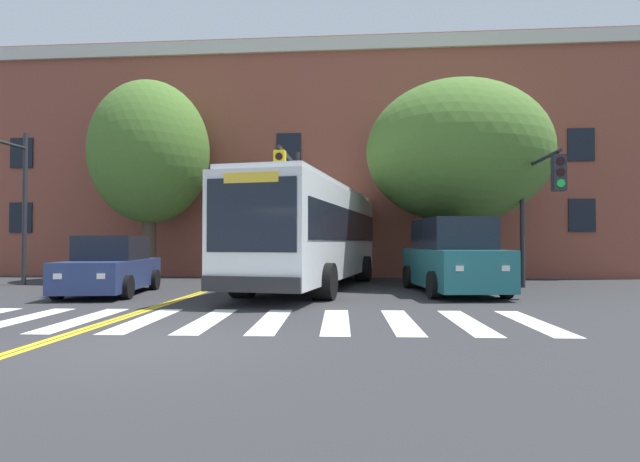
% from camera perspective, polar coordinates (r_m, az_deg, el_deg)
% --- Properties ---
extents(ground_plane, '(120.00, 120.00, 0.00)m').
position_cam_1_polar(ground_plane, '(8.10, -19.44, -12.22)').
color(ground_plane, '#303033').
extents(crosswalk, '(14.49, 3.72, 0.01)m').
position_cam_1_polar(crosswalk, '(10.40, -16.07, -9.77)').
color(crosswalk, white).
rests_on(crosswalk, ground).
extents(lane_line_yellow_inner, '(0.12, 36.00, 0.01)m').
position_cam_1_polar(lane_line_yellow_inner, '(24.18, -7.23, -4.93)').
color(lane_line_yellow_inner, gold).
rests_on(lane_line_yellow_inner, ground).
extents(lane_line_yellow_outer, '(0.12, 36.00, 0.01)m').
position_cam_1_polar(lane_line_yellow_outer, '(24.15, -6.86, -4.94)').
color(lane_line_yellow_outer, gold).
rests_on(lane_line_yellow_outer, ground).
extents(city_bus, '(4.41, 12.45, 3.42)m').
position_cam_1_polar(city_bus, '(17.24, -0.36, -0.21)').
color(city_bus, white).
rests_on(city_bus, ground).
extents(car_navy_near_lane, '(2.50, 4.59, 1.73)m').
position_cam_1_polar(car_navy_near_lane, '(16.13, -22.76, -3.88)').
color(car_navy_near_lane, navy).
rests_on(car_navy_near_lane, ground).
extents(car_teal_far_lane, '(2.68, 5.36, 2.26)m').
position_cam_1_polar(car_teal_far_lane, '(15.79, 14.82, -2.96)').
color(car_teal_far_lane, '#236B70').
rests_on(car_teal_far_lane, ground).
extents(traffic_light_near_corner, '(0.35, 3.66, 4.53)m').
position_cam_1_polar(traffic_light_near_corner, '(16.91, 23.60, 3.82)').
color(traffic_light_near_corner, '#28282D').
rests_on(traffic_light_near_corner, ground).
extents(traffic_light_far_corner, '(0.35, 2.68, 5.51)m').
position_cam_1_polar(traffic_light_far_corner, '(20.27, -32.44, 4.71)').
color(traffic_light_far_corner, '#28282D').
rests_on(traffic_light_far_corner, ground).
extents(traffic_light_overhead, '(0.34, 4.21, 4.96)m').
position_cam_1_polar(traffic_light_overhead, '(17.13, -3.39, 4.57)').
color(traffic_light_overhead, '#28282D').
rests_on(traffic_light_overhead, ground).
extents(street_tree_curbside_large, '(9.72, 9.76, 7.53)m').
position_cam_1_polar(street_tree_curbside_large, '(19.53, 15.54, 8.57)').
color(street_tree_curbside_large, '#4C3D2D').
rests_on(street_tree_curbside_large, ground).
extents(street_tree_curbside_small, '(5.75, 5.66, 8.18)m').
position_cam_1_polar(street_tree_curbside_small, '(21.90, -18.86, 8.47)').
color(street_tree_curbside_small, '#4C3D2D').
rests_on(street_tree_curbside_small, ground).
extents(building_facade, '(31.29, 7.68, 10.73)m').
position_cam_1_polar(building_facade, '(26.13, -2.40, 7.14)').
color(building_facade, brown).
rests_on(building_facade, ground).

